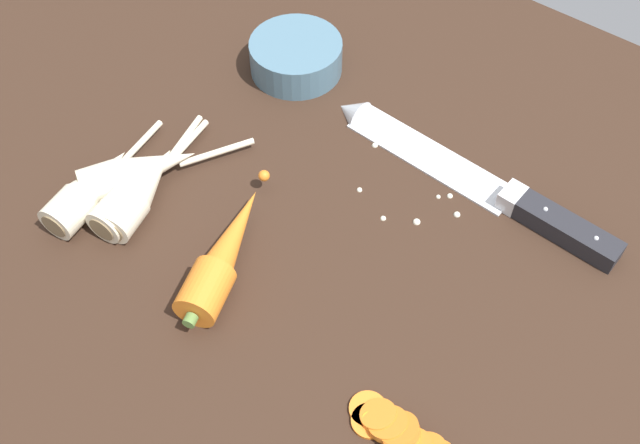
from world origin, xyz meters
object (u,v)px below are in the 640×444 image
at_px(parsnip_back, 141,189).
at_px(parsnip_mid_right, 90,188).
at_px(carrot_slice_stack, 402,434).
at_px(whole_carrot, 224,255).
at_px(carrot_slice_stray_near, 370,420).
at_px(parsnip_front, 138,190).
at_px(parsnip_mid_left, 139,171).
at_px(prep_bowl, 296,55).
at_px(chefs_knife, 464,173).

bearing_deg(parsnip_back, parsnip_mid_right, -143.42).
bearing_deg(carrot_slice_stack, whole_carrot, 170.23).
bearing_deg(carrot_slice_stray_near, parsnip_front, 171.32).
relative_size(parsnip_front, parsnip_mid_left, 1.03).
xyz_separation_m(carrot_slice_stack, prep_bowl, (-0.36, 0.31, 0.01)).
height_order(chefs_knife, whole_carrot, whole_carrot).
bearing_deg(whole_carrot, parsnip_mid_right, -172.65).
xyz_separation_m(parsnip_front, parsnip_mid_right, (-0.04, -0.03, 0.00)).
bearing_deg(parsnip_front, whole_carrot, -3.20).
bearing_deg(parsnip_mid_right, carrot_slice_stack, -2.73).
relative_size(parsnip_mid_left, prep_bowl, 1.61).
distance_m(parsnip_back, carrot_slice_stray_near, 0.33).
bearing_deg(chefs_knife, carrot_slice_stray_near, -74.18).
height_order(parsnip_front, carrot_slice_stray_near, parsnip_front).
xyz_separation_m(whole_carrot, carrot_slice_stray_near, (0.20, -0.04, -0.02)).
bearing_deg(parsnip_mid_right, parsnip_front, 35.04).
relative_size(chefs_knife, parsnip_back, 1.93).
relative_size(parsnip_front, parsnip_back, 1.01).
relative_size(parsnip_mid_right, prep_bowl, 1.60).
height_order(chefs_knife, parsnip_back, parsnip_back).
height_order(parsnip_back, carrot_slice_stack, parsnip_back).
bearing_deg(chefs_knife, prep_bowl, 174.41).
height_order(parsnip_back, prep_bowl, same).
height_order(whole_carrot, prep_bowl, whole_carrot).
xyz_separation_m(chefs_knife, carrot_slice_stray_near, (0.08, -0.29, -0.00)).
bearing_deg(parsnip_mid_left, prep_bowl, 86.07).
bearing_deg(carrot_slice_stack, parsnip_mid_left, 170.06).
distance_m(parsnip_mid_right, carrot_slice_stack, 0.40).
bearing_deg(chefs_knife, carrot_slice_stack, -68.59).
bearing_deg(parsnip_mid_left, whole_carrot, -10.24).
bearing_deg(prep_bowl, chefs_knife, -5.59).
relative_size(parsnip_back, prep_bowl, 1.64).
bearing_deg(chefs_knife, parsnip_front, -136.48).
height_order(carrot_slice_stack, carrot_slice_stray_near, carrot_slice_stack).
height_order(parsnip_mid_left, parsnip_mid_right, same).
bearing_deg(whole_carrot, chefs_knife, 63.06).
bearing_deg(parsnip_mid_left, chefs_knife, 39.21).
distance_m(parsnip_mid_left, prep_bowl, 0.24).
bearing_deg(parsnip_back, whole_carrot, -4.67).
distance_m(parsnip_mid_right, parsnip_back, 0.05).
bearing_deg(parsnip_front, chefs_knife, 43.52).
bearing_deg(whole_carrot, carrot_slice_stray_near, -11.96).
relative_size(parsnip_back, carrot_slice_stray_near, 5.61).
height_order(parsnip_front, parsnip_mid_right, same).
relative_size(parsnip_mid_right, parsnip_back, 0.98).
bearing_deg(carrot_slice_stack, prep_bowl, 139.53).
height_order(whole_carrot, carrot_slice_stack, whole_carrot).
bearing_deg(carrot_slice_stack, parsnip_front, 172.50).
bearing_deg(parsnip_mid_right, prep_bowl, 82.27).
distance_m(parsnip_front, carrot_slice_stray_near, 0.33).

